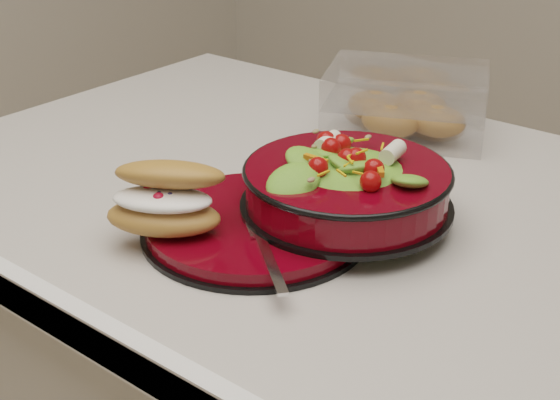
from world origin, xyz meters
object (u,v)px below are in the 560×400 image
Objects in this scene: dinner_plate at (255,225)px; pastry_box at (406,104)px; fork at (266,252)px; salad_bowl at (347,178)px; croissant at (167,199)px.

dinner_plate is 0.38m from pastry_box.
pastry_box is (-0.03, 0.38, 0.03)m from dinner_plate.
dinner_plate is at bearing -109.77° from pastry_box.
fork is at bearing -102.48° from pastry_box.
salad_bowl reaches higher than dinner_plate.
croissant is at bearing -126.79° from salad_bowl.
dinner_plate is at bearing 87.39° from fork.
pastry_box reaches higher than dinner_plate.
croissant is 0.52× the size of pastry_box.
salad_bowl is at bearing 52.37° from dinner_plate.
salad_bowl reaches higher than fork.
dinner_plate is 1.81× the size of croissant.
fork reaches higher than dinner_plate.
croissant is 1.13× the size of fork.
salad_bowl reaches higher than croissant.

